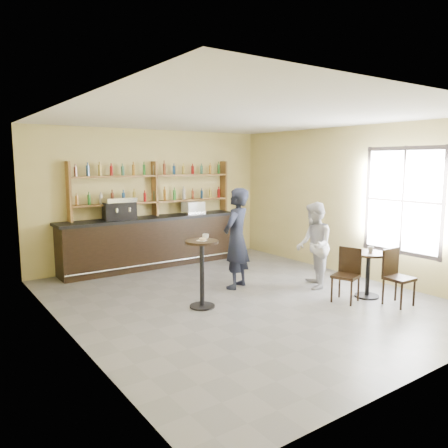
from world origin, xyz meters
TOP-DOWN VIEW (x-y plane):
  - floor at (0.00, 0.00)m, footprint 7.00×7.00m
  - ceiling at (0.00, 0.00)m, footprint 7.00×7.00m
  - wall_back at (0.00, 3.50)m, footprint 7.00×0.00m
  - wall_front at (0.00, -3.50)m, footprint 7.00×0.00m
  - wall_left at (-3.00, 0.00)m, footprint 0.00×7.00m
  - wall_right at (3.00, 0.00)m, footprint 0.00×7.00m
  - window_pane at (2.99, -1.20)m, footprint 0.00×2.00m
  - window_frame at (2.99, -1.20)m, footprint 0.04×1.70m
  - shelf_unit at (0.00, 3.37)m, footprint 4.00×0.26m
  - liquor_bottles at (0.00, 3.37)m, footprint 3.68×0.10m
  - bar_counter at (-0.22, 3.15)m, footprint 4.34×0.85m
  - espresso_machine at (-0.98, 3.15)m, footprint 0.74×0.53m
  - pastry_case at (0.92, 3.15)m, footprint 0.55×0.47m
  - pedestal_table at (-0.82, 0.00)m, footprint 0.73×0.73m
  - napkin at (-0.82, 0.00)m, footprint 0.20×0.20m
  - donut at (-0.81, -0.01)m, footprint 0.14×0.14m
  - cup_pedestal at (-0.68, 0.10)m, footprint 0.14×0.14m
  - man_main at (0.36, 0.61)m, footprint 0.85×0.74m
  - cafe_table at (1.95, -1.25)m, footprint 0.69×0.69m
  - cup_cafe at (2.00, -1.25)m, footprint 0.13×0.13m
  - chair_west at (1.40, -1.20)m, footprint 0.52×0.52m
  - chair_south at (2.00, -1.85)m, footprint 0.43×0.43m
  - patron_second at (1.60, -0.25)m, footprint 1.00×1.03m

SIDE VIEW (x-z plane):
  - floor at x=0.00m, z-range 0.00..0.00m
  - cafe_table at x=1.95m, z-range 0.00..0.83m
  - chair_west at x=1.40m, z-range 0.00..0.95m
  - chair_south at x=2.00m, z-range 0.00..0.97m
  - pedestal_table at x=-0.82m, z-range 0.00..1.15m
  - bar_counter at x=-0.22m, z-range 0.00..1.18m
  - patron_second at x=1.60m, z-range 0.00..1.68m
  - cup_cafe at x=2.00m, z-range 0.83..0.93m
  - man_main at x=0.36m, z-range 0.00..1.95m
  - napkin at x=-0.82m, z-range 1.15..1.15m
  - donut at x=-0.81m, z-range 1.15..1.20m
  - cup_pedestal at x=-0.68m, z-range 1.15..1.23m
  - pastry_case at x=0.92m, z-range 1.18..1.47m
  - espresso_machine at x=-0.98m, z-range 1.18..1.66m
  - wall_back at x=0.00m, z-range -1.90..5.10m
  - wall_front at x=0.00m, z-range -1.90..5.10m
  - wall_left at x=-3.00m, z-range -1.90..5.10m
  - wall_right at x=3.00m, z-range -1.90..5.10m
  - window_frame at x=2.99m, z-range 0.65..2.75m
  - window_pane at x=2.99m, z-range 0.70..2.70m
  - shelf_unit at x=0.00m, z-range 1.11..2.51m
  - liquor_bottles at x=0.00m, z-range 1.48..2.48m
  - ceiling at x=0.00m, z-range 3.20..3.20m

